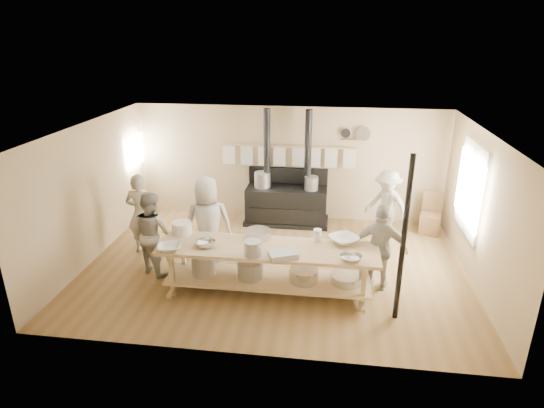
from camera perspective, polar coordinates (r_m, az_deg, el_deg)
name	(u,v)px	position (r m, az deg, el deg)	size (l,w,h in m)	color
ground	(275,267)	(8.61, 0.34, -7.85)	(7.00, 7.00, 0.00)	brown
room_shell	(275,185)	(7.96, 0.36, 2.44)	(7.00, 7.00, 7.00)	tan
window_right	(471,189)	(8.87, 23.72, 1.75)	(0.09, 1.50, 1.65)	beige
left_opening	(135,151)	(10.77, -16.86, 6.35)	(0.00, 0.90, 0.90)	white
stove	(286,201)	(10.31, 1.81, 0.34)	(1.90, 0.75, 2.60)	black
towel_rail	(288,154)	(10.27, 2.07, 6.29)	(3.00, 0.04, 0.47)	tan
back_wall_shelf	(356,136)	(10.16, 10.46, 8.42)	(0.63, 0.14, 0.32)	tan
prep_table	(267,265)	(7.58, -0.59, -7.65)	(3.60, 0.90, 0.85)	tan
support_post	(403,241)	(6.86, 16.16, -4.52)	(0.08, 0.08, 2.60)	black
cook_far_left	(141,214)	(9.19, -16.09, -1.20)	(0.59, 0.39, 1.63)	#A39F90
cook_left	(152,233)	(8.40, -14.80, -3.51)	(0.75, 0.58, 1.54)	#A39F90
cook_center	(208,224)	(8.31, -8.02, -2.48)	(0.86, 0.56, 1.75)	#A39F90
cook_right	(380,248)	(7.82, 13.45, -5.40)	(0.89, 0.37, 1.52)	#A39F90
cook_by_window	(387,206)	(9.69, 14.20, -0.18)	(0.98, 0.56, 1.52)	#A39F90
chair	(430,221)	(10.46, 19.21, -2.08)	(0.51, 0.51, 0.90)	brown
bowl_white_a	(169,247)	(7.49, -12.76, -5.35)	(0.38, 0.38, 0.09)	white
bowl_steel_a	(205,244)	(7.51, -8.35, -4.94)	(0.33, 0.33, 0.10)	silver
bowl_white_b	(344,240)	(7.65, 9.02, -4.44)	(0.46, 0.46, 0.11)	white
bowl_steel_b	(351,259)	(7.06, 9.88, -6.78)	(0.34, 0.34, 0.11)	silver
roasting_pan	(283,255)	(7.08, 1.37, -6.39)	(0.43, 0.29, 0.10)	#B2B2B7
mixing_bowl_large	(258,234)	(7.72, -1.76, -3.79)	(0.44, 0.44, 0.14)	silver
bucket_galv	(253,249)	(7.11, -2.43, -5.60)	(0.27, 0.27, 0.25)	gray
deep_bowl_enamel	(182,228)	(8.02, -11.24, -2.95)	(0.34, 0.34, 0.21)	white
pitcher	(317,235)	(7.62, 5.72, -3.94)	(0.14, 0.14, 0.21)	white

